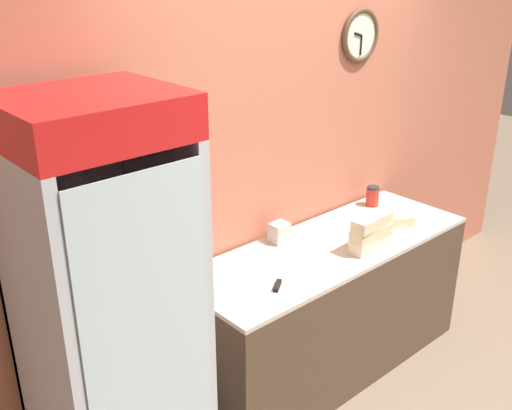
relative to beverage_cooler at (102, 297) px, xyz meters
name	(u,v)px	position (x,y,z in m)	size (l,w,h in m)	color
wall_back	(287,151)	(1.45, 0.34, 0.28)	(5.20, 0.09, 2.70)	#B7664C
prep_counter	(327,307)	(1.44, -0.04, -0.64)	(1.89, 0.66, 0.86)	#4C3828
beverage_cooler	(102,297)	(0.00, 0.00, 0.00)	(0.66, 0.66, 1.98)	#B2B7BC
sandwich_stack_bottom	(370,244)	(1.57, -0.23, -0.18)	(0.28, 0.10, 0.07)	beige
sandwich_stack_middle	(371,233)	(1.57, -0.23, -0.11)	(0.28, 0.10, 0.07)	beige
sandwich_stack_top	(372,222)	(1.57, -0.23, -0.04)	(0.28, 0.11, 0.07)	beige
sandwich_flat_left	(390,221)	(1.92, -0.12, -0.18)	(0.30, 0.23, 0.06)	beige
chefs_knife	(279,281)	(0.92, -0.16, -0.20)	(0.27, 0.20, 0.02)	silver
condiment_jar	(373,196)	(2.10, 0.17, -0.14)	(0.09, 0.09, 0.14)	#B72D23
napkin_dispenser	(279,233)	(1.25, 0.19, -0.15)	(0.11, 0.09, 0.12)	#B7B2AD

